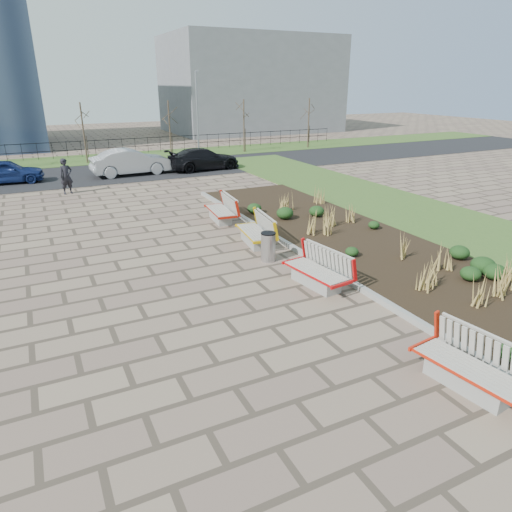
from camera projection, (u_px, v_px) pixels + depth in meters
name	position (u px, v px, depth m)	size (l,w,h in m)	color
ground	(255.00, 354.00, 9.48)	(120.00, 120.00, 0.00)	#7B6854
planting_bed	(351.00, 239.00, 16.23)	(4.50, 18.00, 0.10)	black
planting_curb	(294.00, 248.00, 15.26)	(0.16, 18.00, 0.15)	gray
grass_verge_near	(447.00, 223.00, 18.20)	(5.00, 38.00, 0.04)	#33511E
grass_verge_far	(85.00, 160.00, 32.94)	(80.00, 5.00, 0.04)	#33511E
road	(97.00, 174.00, 27.91)	(80.00, 7.00, 0.02)	black
bench_a	(470.00, 365.00, 8.25)	(0.90, 2.10, 1.00)	red
bench_b	(316.00, 269.00, 12.48)	(0.90, 2.10, 1.00)	red
bench_c	(254.00, 230.00, 15.73)	(0.90, 2.10, 1.00)	gold
bench_d	(220.00, 209.00, 18.36)	(0.90, 2.10, 1.00)	#AC190B
litter_bin	(268.00, 247.00, 14.27)	(0.45, 0.45, 0.91)	#B2B2B7
pedestrian	(66.00, 176.00, 22.74)	(0.64, 0.42, 1.77)	black
car_blue	(6.00, 172.00, 25.11)	(1.54, 3.83, 1.30)	navy
car_silver	(131.00, 162.00, 27.41)	(1.63, 4.68, 1.54)	#96989D
car_black	(204.00, 159.00, 29.04)	(1.89, 4.66, 1.35)	black
tree_c	(84.00, 133.00, 30.96)	(1.40, 1.40, 4.00)	#4C3D2D
tree_d	(170.00, 129.00, 33.43)	(1.40, 1.40, 4.00)	#4C3D2D
tree_e	(244.00, 126.00, 35.91)	(1.40, 1.40, 4.00)	#4C3D2D
tree_f	(309.00, 123.00, 38.38)	(1.40, 1.40, 4.00)	#4C3D2D
lamp_east	(197.00, 115.00, 33.48)	(0.24, 0.60, 6.00)	gray
railing_fence	(81.00, 149.00, 33.97)	(44.00, 0.10, 1.20)	black
building_grey	(250.00, 85.00, 51.14)	(18.00, 12.00, 10.00)	slate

